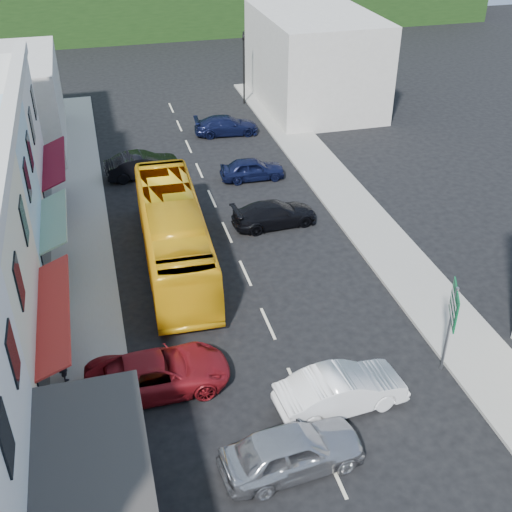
{
  "coord_description": "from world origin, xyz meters",
  "views": [
    {
      "loc": [
        -6.03,
        -16.74,
        17.18
      ],
      "look_at": [
        0.0,
        6.0,
        2.2
      ],
      "focal_mm": 45.0,
      "sensor_mm": 36.0,
      "label": 1
    }
  ],
  "objects": [
    {
      "name": "ground",
      "position": [
        0.0,
        0.0,
        0.0
      ],
      "size": [
        120.0,
        120.0,
        0.0
      ],
      "primitive_type": "plane",
      "color": "black",
      "rests_on": "ground"
    },
    {
      "name": "sidewalk_left",
      "position": [
        -7.5,
        10.0,
        0.07
      ],
      "size": [
        3.0,
        52.0,
        0.15
      ],
      "primitive_type": "cube",
      "color": "gray",
      "rests_on": "ground"
    },
    {
      "name": "sidewalk_right",
      "position": [
        7.5,
        10.0,
        0.07
      ],
      "size": [
        3.0,
        52.0,
        0.15
      ],
      "primitive_type": "cube",
      "color": "gray",
      "rests_on": "ground"
    },
    {
      "name": "distant_block_right",
      "position": [
        11.0,
        30.0,
        3.5
      ],
      "size": [
        8.0,
        12.0,
        7.0
      ],
      "primitive_type": "cube",
      "color": "#B7B2A8",
      "rests_on": "ground"
    },
    {
      "name": "bus",
      "position": [
        -3.08,
        9.73,
        1.55
      ],
      "size": [
        2.9,
        11.68,
        3.1
      ],
      "primitive_type": "imported",
      "rotation": [
        0.0,
        0.0,
        -0.03
      ],
      "color": "yellow",
      "rests_on": "ground"
    },
    {
      "name": "car_silver",
      "position": [
        -1.3,
        -3.47,
        0.7
      ],
      "size": [
        4.55,
        2.21,
        1.4
      ],
      "primitive_type": "imported",
      "rotation": [
        0.0,
        0.0,
        1.67
      ],
      "color": "#AEAEB3",
      "rests_on": "ground"
    },
    {
      "name": "car_white",
      "position": [
        1.23,
        -1.3,
        0.7
      ],
      "size": [
        4.54,
        2.19,
        1.4
      ],
      "primitive_type": "imported",
      "rotation": [
        0.0,
        0.0,
        1.66
      ],
      "color": "white",
      "rests_on": "ground"
    },
    {
      "name": "car_red",
      "position": [
        -4.99,
        1.33,
        0.7
      ],
      "size": [
        4.63,
        1.98,
        1.4
      ],
      "primitive_type": "imported",
      "rotation": [
        0.0,
        0.0,
        1.59
      ],
      "color": "maroon",
      "rests_on": "ground"
    },
    {
      "name": "car_black_near",
      "position": [
        2.66,
        12.14,
        0.7
      ],
      "size": [
        4.61,
        2.14,
        1.4
      ],
      "primitive_type": "imported",
      "rotation": [
        0.0,
        0.0,
        1.64
      ],
      "color": "black",
      "rests_on": "ground"
    },
    {
      "name": "car_navy_mid",
      "position": [
        2.95,
        17.97,
        0.7
      ],
      "size": [
        4.47,
        1.98,
        1.4
      ],
      "primitive_type": "imported",
      "rotation": [
        0.0,
        0.0,
        1.53
      ],
      "color": "black",
      "rests_on": "ground"
    },
    {
      "name": "car_black_far",
      "position": [
        -3.48,
        20.05,
        0.7
      ],
      "size": [
        4.55,
        2.22,
        1.4
      ],
      "primitive_type": "imported",
      "rotation": [
        0.0,
        0.0,
        1.67
      ],
      "color": "black",
      "rests_on": "ground"
    },
    {
      "name": "car_navy_far",
      "position": [
        3.01,
        25.52,
        0.7
      ],
      "size": [
        4.63,
        2.2,
        1.4
      ],
      "primitive_type": "imported",
      "rotation": [
        0.0,
        0.0,
        1.49
      ],
      "color": "black",
      "rests_on": "ground"
    },
    {
      "name": "pedestrian_left",
      "position": [
        -8.43,
        2.59,
        1.0
      ],
      "size": [
        0.59,
        0.71,
        1.7
      ],
      "primitive_type": "imported",
      "rotation": [
        0.0,
        0.0,
        1.95
      ],
      "color": "black",
      "rests_on": "sidewalk_left"
    },
    {
      "name": "direction_sign",
      "position": [
        5.8,
        -0.43,
        1.93
      ],
      "size": [
        1.5,
        1.88,
        3.86
      ],
      "primitive_type": null,
      "rotation": [
        0.0,
        0.0,
        -0.43
      ],
      "color": "#055126",
      "rests_on": "ground"
    },
    {
      "name": "traffic_signal",
      "position": [
        5.8,
        31.53,
        2.78
      ],
      "size": [
        0.81,
        1.24,
        5.57
      ],
      "primitive_type": null,
      "rotation": [
        0.0,
        0.0,
        3.02
      ],
      "color": "black",
      "rests_on": "ground"
    }
  ]
}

